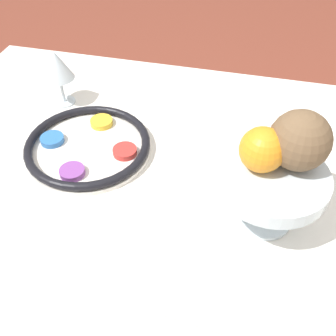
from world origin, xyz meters
The scene contains 6 objects.
dining_table centered at (0.00, 0.00, 0.39)m, with size 1.54×1.09×0.77m.
seder_plate centered at (-0.31, 0.11, 0.79)m, with size 0.29×0.29×0.03m.
wine_glass centered at (-0.45, 0.28, 0.88)m, with size 0.08×0.08×0.15m.
fruit_stand centered at (0.10, 0.01, 0.87)m, with size 0.21×0.21×0.13m.
orange_fruit centered at (0.07, 0.02, 0.94)m, with size 0.08×0.08×0.08m.
coconut centered at (0.13, 0.04, 0.95)m, with size 0.11×0.11×0.11m.
Camera 1 is at (0.03, -0.52, 1.39)m, focal length 42.00 mm.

